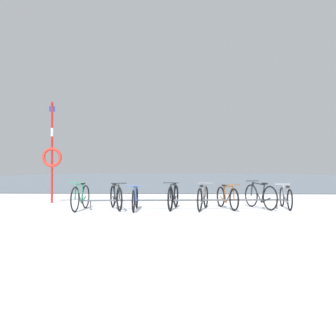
% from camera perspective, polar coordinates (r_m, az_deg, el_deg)
% --- Properties ---
extents(ground, '(80.00, 132.00, 0.08)m').
position_cam_1_polar(ground, '(60.30, 0.83, -1.58)').
color(ground, white).
extents(bike_rack, '(6.21, 0.51, 0.31)m').
position_cam_1_polar(bike_rack, '(9.84, 2.94, -5.66)').
color(bike_rack, '#4C5156').
rests_on(bike_rack, ground).
extents(bicycle_0, '(0.46, 1.70, 0.84)m').
position_cam_1_polar(bicycle_0, '(10.02, -15.00, -4.93)').
color(bicycle_0, black).
rests_on(bicycle_0, ground).
extents(bicycle_1, '(0.73, 1.61, 0.81)m').
position_cam_1_polar(bicycle_1, '(9.97, -9.08, -5.04)').
color(bicycle_1, black).
rests_on(bicycle_1, ground).
extents(bicycle_2, '(0.46, 1.69, 0.74)m').
position_cam_1_polar(bicycle_2, '(9.68, -5.75, -5.36)').
color(bicycle_2, black).
rests_on(bicycle_2, ground).
extents(bicycle_3, '(0.46, 1.67, 0.82)m').
position_cam_1_polar(bicycle_3, '(9.91, 0.93, -5.05)').
color(bicycle_3, black).
rests_on(bicycle_3, ground).
extents(bicycle_4, '(0.57, 1.67, 0.79)m').
position_cam_1_polar(bicycle_4, '(9.82, 6.12, -5.17)').
color(bicycle_4, black).
rests_on(bicycle_4, ground).
extents(bicycle_5, '(0.56, 1.68, 0.77)m').
position_cam_1_polar(bicycle_5, '(10.12, 10.27, -5.08)').
color(bicycle_5, black).
rests_on(bicycle_5, ground).
extents(bicycle_6, '(0.68, 1.65, 0.85)m').
position_cam_1_polar(bicycle_6, '(10.43, 15.77, -4.74)').
color(bicycle_6, black).
rests_on(bicycle_6, ground).
extents(bicycle_7, '(0.46, 1.71, 0.74)m').
position_cam_1_polar(bicycle_7, '(10.71, 19.84, -4.85)').
color(bicycle_7, black).
rests_on(bicycle_7, ground).
extents(rescue_post, '(0.72, 0.11, 3.65)m').
position_cam_1_polar(rescue_post, '(12.54, -19.58, 2.21)').
color(rescue_post, red).
rests_on(rescue_post, ground).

